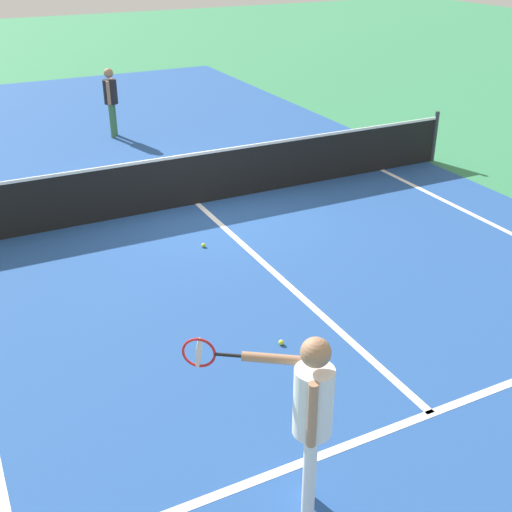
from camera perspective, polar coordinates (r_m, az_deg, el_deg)
name	(u,v)px	position (r m, az deg, el deg)	size (l,w,h in m)	color
ground_plane	(197,204)	(11.89, -5.17, 4.59)	(60.00, 60.00, 0.00)	#337F51
court_surface_inbounds	(197,204)	(11.89, -5.17, 4.60)	(10.62, 24.40, 0.00)	#234C93
line_service_near	(431,413)	(7.13, 15.12, -13.17)	(8.22, 0.10, 0.01)	white
line_center_service	(282,279)	(9.26, 2.30, -2.07)	(0.10, 6.40, 0.01)	white
net	(196,178)	(11.71, -5.27, 6.82)	(10.95, 0.09, 1.07)	#33383D
player_near	(309,408)	(5.27, 4.70, -13.14)	(0.96, 0.95, 1.75)	white
player_far	(111,96)	(16.00, -12.63, 13.57)	(0.32, 0.38, 1.60)	#3F7247
tennis_ball_mid_court	(281,343)	(7.86, 2.23, -7.59)	(0.07, 0.07, 0.07)	#CCE033
tennis_ball_near_net	(203,245)	(10.22, -4.63, 0.95)	(0.07, 0.07, 0.07)	#CCE033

